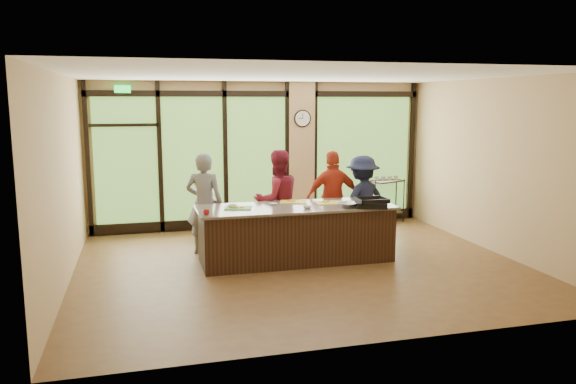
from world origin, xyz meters
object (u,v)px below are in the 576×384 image
cook_left (204,204)px  roasting_pan (371,205)px  island_base (296,235)px  flower_stand (207,220)px  cook_right (362,200)px  bar_cart (386,194)px

cook_left → roasting_pan: bearing=172.9°
island_base → flower_stand: 2.16m
flower_stand → cook_right: bearing=-16.7°
roasting_pan → flower_stand: bearing=156.2°
cook_left → roasting_pan: (2.54, -1.27, 0.09)m
cook_left → bar_cart: bearing=-139.2°
cook_right → roasting_pan: cook_right is taller
roasting_pan → cook_left: bearing=171.9°
cook_left → roasting_pan: size_ratio=3.64×
island_base → flower_stand: bearing=125.6°
roasting_pan → flower_stand: roasting_pan is taller
island_base → roasting_pan: size_ratio=6.45×
island_base → cook_left: bearing=148.9°
island_base → cook_left: size_ratio=1.77×
island_base → bar_cart: size_ratio=3.09×
roasting_pan → bar_cart: size_ratio=0.48×
cook_left → roasting_pan: cook_left is taller
island_base → roasting_pan: roasting_pan is taller
roasting_pan → bar_cart: bearing=79.7°
cook_right → flower_stand: size_ratio=2.07×
roasting_pan → flower_stand: size_ratio=0.61×
roasting_pan → cook_right: bearing=93.2°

